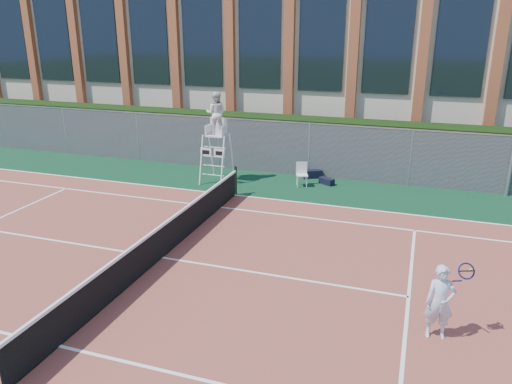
% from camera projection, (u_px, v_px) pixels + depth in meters
% --- Properties ---
extents(ground, '(120.00, 120.00, 0.00)m').
position_uv_depth(ground, '(162.00, 259.00, 13.44)').
color(ground, '#233814').
extents(apron, '(36.00, 20.00, 0.01)m').
position_uv_depth(apron, '(179.00, 244.00, 14.34)').
color(apron, '#0B321E').
rests_on(apron, ground).
extents(tennis_court, '(23.77, 10.97, 0.02)m').
position_uv_depth(tennis_court, '(162.00, 258.00, 13.43)').
color(tennis_court, brown).
rests_on(tennis_court, apron).
extents(tennis_net, '(0.10, 11.30, 1.10)m').
position_uv_depth(tennis_net, '(161.00, 240.00, 13.27)').
color(tennis_net, black).
rests_on(tennis_net, ground).
extents(fence, '(40.00, 0.06, 2.20)m').
position_uv_depth(fence, '(262.00, 147.00, 20.99)').
color(fence, '#595E60').
rests_on(fence, ground).
extents(hedge, '(40.00, 1.40, 2.20)m').
position_uv_depth(hedge, '(271.00, 141.00, 22.07)').
color(hedge, black).
rests_on(hedge, ground).
extents(building, '(45.00, 10.60, 8.22)m').
position_uv_depth(building, '(312.00, 59.00, 28.24)').
color(building, beige).
rests_on(building, ground).
extents(umpire_chair, '(1.01, 1.55, 3.60)m').
position_uv_depth(umpire_chair, '(216.00, 116.00, 19.33)').
color(umpire_chair, white).
rests_on(umpire_chair, ground).
extents(plastic_chair, '(0.55, 0.55, 0.92)m').
position_uv_depth(plastic_chair, '(302.00, 172.00, 19.35)').
color(plastic_chair, silver).
rests_on(plastic_chair, apron).
extents(sports_bag_near, '(0.83, 0.63, 0.33)m').
position_uv_depth(sports_bag_near, '(312.00, 174.00, 20.43)').
color(sports_bag_near, black).
rests_on(sports_bag_near, apron).
extents(sports_bag_far, '(0.67, 0.55, 0.25)m').
position_uv_depth(sports_bag_far, '(327.00, 181.00, 19.63)').
color(sports_bag_far, black).
rests_on(sports_bag_far, apron).
extents(tennis_player, '(0.91, 0.65, 1.59)m').
position_uv_depth(tennis_player, '(440.00, 302.00, 9.79)').
color(tennis_player, silver).
rests_on(tennis_player, tennis_court).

